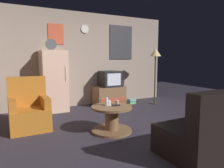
% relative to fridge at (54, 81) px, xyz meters
% --- Properties ---
extents(ground_plane, '(12.00, 12.00, 0.00)m').
position_rel_fridge_xyz_m(ground_plane, '(0.92, -2.10, -0.75)').
color(ground_plane, '#2D2833').
extents(wall_with_art, '(5.20, 0.12, 2.56)m').
position_rel_fridge_xyz_m(wall_with_art, '(0.93, 0.35, 0.53)').
color(wall_with_art, gray).
rests_on(wall_with_art, ground_plane).
extents(fridge, '(0.60, 0.62, 1.77)m').
position_rel_fridge_xyz_m(fridge, '(0.00, 0.00, 0.00)').
color(fridge, beige).
rests_on(fridge, ground_plane).
extents(tv_stand, '(0.84, 0.53, 0.52)m').
position_rel_fridge_xyz_m(tv_stand, '(1.53, -0.01, -0.49)').
color(tv_stand, brown).
rests_on(tv_stand, ground_plane).
extents(crt_tv, '(0.54, 0.51, 0.44)m').
position_rel_fridge_xyz_m(crt_tv, '(1.56, -0.01, -0.01)').
color(crt_tv, black).
rests_on(crt_tv, tv_stand).
extents(standing_lamp, '(0.32, 0.32, 1.59)m').
position_rel_fridge_xyz_m(standing_lamp, '(2.78, -0.49, 0.60)').
color(standing_lamp, '#332D28').
rests_on(standing_lamp, ground_plane).
extents(coffee_table, '(0.72, 0.72, 0.46)m').
position_rel_fridge_xyz_m(coffee_table, '(0.57, -2.00, -0.52)').
color(coffee_table, brown).
rests_on(coffee_table, ground_plane).
extents(wine_glass, '(0.05, 0.05, 0.15)m').
position_rel_fridge_xyz_m(wine_glass, '(0.51, -1.91, -0.22)').
color(wine_glass, silver).
rests_on(wine_glass, coffee_table).
extents(mug_ceramic_white, '(0.08, 0.08, 0.09)m').
position_rel_fridge_xyz_m(mug_ceramic_white, '(0.55, -1.91, -0.25)').
color(mug_ceramic_white, silver).
rests_on(mug_ceramic_white, coffee_table).
extents(mug_ceramic_tan, '(0.08, 0.08, 0.09)m').
position_rel_fridge_xyz_m(mug_ceramic_tan, '(0.69, -1.96, -0.25)').
color(mug_ceramic_tan, tan).
rests_on(mug_ceramic_tan, coffee_table).
extents(remote_control, '(0.15, 0.05, 0.02)m').
position_rel_fridge_xyz_m(remote_control, '(0.65, -2.01, -0.28)').
color(remote_control, black).
rests_on(remote_control, coffee_table).
extents(armchair, '(0.68, 0.68, 0.96)m').
position_rel_fridge_xyz_m(armchair, '(-0.72, -1.14, -0.42)').
color(armchair, '#B2661E').
rests_on(armchair, ground_plane).
extents(couch, '(1.70, 0.80, 0.92)m').
position_rel_fridge_xyz_m(couch, '(1.53, -3.43, -0.44)').
color(couch, black).
rests_on(couch, ground_plane).
extents(book_stack, '(0.22, 0.17, 0.14)m').
position_rel_fridge_xyz_m(book_stack, '(2.17, -0.20, -0.68)').
color(book_stack, '#95BE5A').
rests_on(book_stack, ground_plane).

